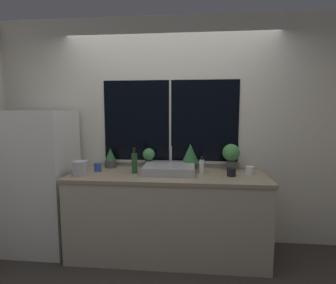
{
  "coord_description": "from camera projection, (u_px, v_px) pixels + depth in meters",
  "views": [
    {
      "loc": [
        0.27,
        -2.43,
        1.59
      ],
      "look_at": [
        0.01,
        0.34,
        1.27
      ],
      "focal_mm": 28.0,
      "sensor_mm": 36.0,
      "label": 1
    }
  ],
  "objects": [
    {
      "name": "ground_plane",
      "position": [
        164.0,
        272.0,
        2.61
      ],
      "size": [
        14.0,
        14.0,
        0.0
      ],
      "primitive_type": "plane",
      "color": "#38332D"
    },
    {
      "name": "potted_plant_center_left",
      "position": [
        149.0,
        156.0,
        3.11
      ],
      "size": [
        0.14,
        0.14,
        0.24
      ],
      "color": "#4C4C51",
      "rests_on": "counter"
    },
    {
      "name": "mug_black",
      "position": [
        231.0,
        172.0,
        2.73
      ],
      "size": [
        0.09,
        0.09,
        0.09
      ],
      "color": "black",
      "rests_on": "counter"
    },
    {
      "name": "potted_plant_far_left",
      "position": [
        110.0,
        158.0,
        3.16
      ],
      "size": [
        0.13,
        0.13,
        0.23
      ],
      "color": "#4C4C51",
      "rests_on": "counter"
    },
    {
      "name": "sink",
      "position": [
        169.0,
        169.0,
        2.87
      ],
      "size": [
        0.55,
        0.46,
        0.27
      ],
      "color": "#ADADB2",
      "rests_on": "counter"
    },
    {
      "name": "potted_plant_center_right",
      "position": [
        190.0,
        154.0,
        3.06
      ],
      "size": [
        0.19,
        0.19,
        0.3
      ],
      "color": "#4C4C51",
      "rests_on": "counter"
    },
    {
      "name": "bottle_tall",
      "position": [
        134.0,
        162.0,
        2.87
      ],
      "size": [
        0.06,
        0.06,
        0.28
      ],
      "color": "#235128",
      "rests_on": "counter"
    },
    {
      "name": "refrigerator",
      "position": [
        39.0,
        181.0,
        3.01
      ],
      "size": [
        0.75,
        0.63,
        1.6
      ],
      "color": "silver",
      "rests_on": "ground_plane"
    },
    {
      "name": "soap_bottle",
      "position": [
        202.0,
        166.0,
        2.85
      ],
      "size": [
        0.05,
        0.05,
        0.19
      ],
      "color": "white",
      "rests_on": "counter"
    },
    {
      "name": "kettle",
      "position": [
        80.0,
        168.0,
        2.77
      ],
      "size": [
        0.16,
        0.16,
        0.17
      ],
      "color": "#B2B2B7",
      "rests_on": "counter"
    },
    {
      "name": "mug_white",
      "position": [
        250.0,
        170.0,
        2.83
      ],
      "size": [
        0.09,
        0.09,
        0.08
      ],
      "color": "white",
      "rests_on": "counter"
    },
    {
      "name": "wall_left",
      "position": [
        40.0,
        127.0,
        4.14
      ],
      "size": [
        0.06,
        7.0,
        2.7
      ],
      "color": "silver",
      "rests_on": "ground_plane"
    },
    {
      "name": "counter",
      "position": [
        167.0,
        215.0,
        2.89
      ],
      "size": [
        2.13,
        0.7,
        0.92
      ],
      "color": "#B2A893",
      "rests_on": "ground_plane"
    },
    {
      "name": "wall_back",
      "position": [
        170.0,
        131.0,
        3.19
      ],
      "size": [
        8.0,
        0.09,
        2.7
      ],
      "color": "silver",
      "rests_on": "ground_plane"
    },
    {
      "name": "wall_right",
      "position": [
        324.0,
        129.0,
        3.74
      ],
      "size": [
        0.06,
        7.0,
        2.7
      ],
      "color": "silver",
      "rests_on": "ground_plane"
    },
    {
      "name": "potted_plant_far_right",
      "position": [
        231.0,
        154.0,
        3.02
      ],
      "size": [
        0.2,
        0.2,
        0.3
      ],
      "color": "#4C4C51",
      "rests_on": "counter"
    },
    {
      "name": "mug_blue",
      "position": [
        98.0,
        167.0,
        2.96
      ],
      "size": [
        0.08,
        0.08,
        0.09
      ],
      "color": "#3351AD",
      "rests_on": "counter"
    }
  ]
}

